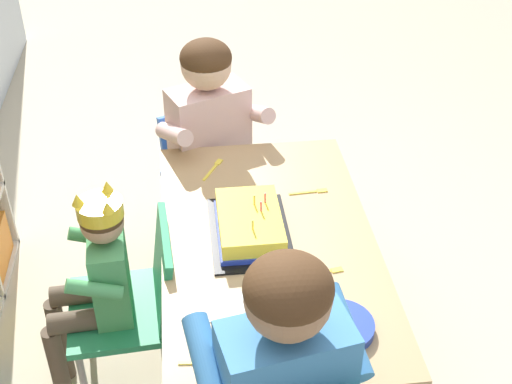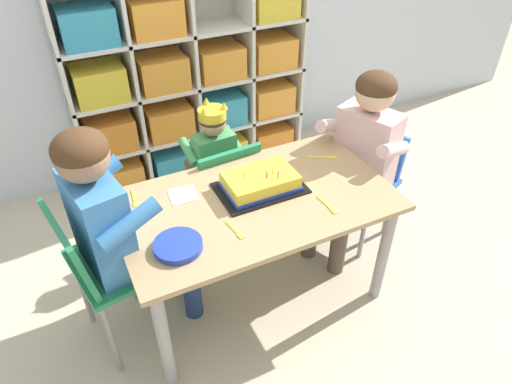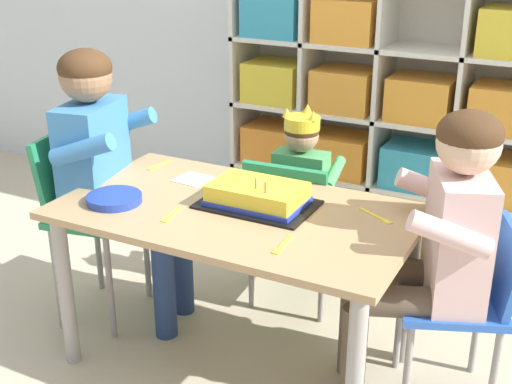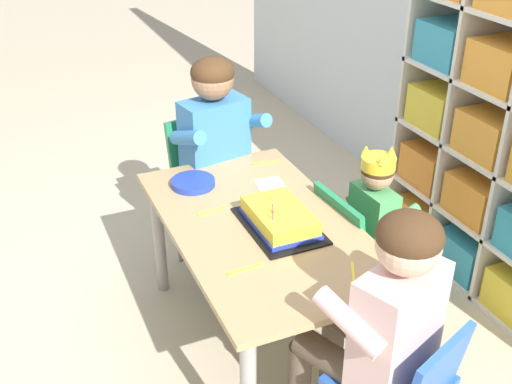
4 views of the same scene
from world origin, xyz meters
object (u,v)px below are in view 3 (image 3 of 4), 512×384
birthday_cake_on_tray (257,196)px  fork_beside_plate_stack (282,245)px  activity_table (237,232)px  classroom_chair_blue (294,221)px  child_with_crown (304,180)px  adult_helper_seated (109,158)px  paper_plate_stack (114,199)px  fork_scattered_mid_table (158,166)px  guest_at_table_side (439,232)px  fork_by_napkin (170,216)px  classroom_chair_guest_side (467,296)px  fork_at_table_front_edge (377,217)px  classroom_chair_adult_side (86,203)px

birthday_cake_on_tray → fork_beside_plate_stack: 0.31m
activity_table → classroom_chair_blue: classroom_chair_blue is taller
child_with_crown → adult_helper_seated: adult_helper_seated is taller
classroom_chair_blue → paper_plate_stack: classroom_chair_blue is taller
child_with_crown → fork_scattered_mid_table: child_with_crown is taller
guest_at_table_side → fork_by_napkin: bearing=-92.7°
classroom_chair_guest_side → child_with_crown: bearing=-139.3°
classroom_chair_guest_side → fork_scattered_mid_table: bearing=-114.4°
fork_at_table_front_edge → adult_helper_seated: bearing=33.9°
classroom_chair_adult_side → fork_at_table_front_edge: 1.14m
activity_table → paper_plate_stack: bearing=-160.1°
adult_helper_seated → classroom_chair_guest_side: size_ratio=1.72×
classroom_chair_adult_side → activity_table: bearing=-103.9°
birthday_cake_on_tray → fork_at_table_front_edge: birthday_cake_on_tray is taller
classroom_chair_blue → child_with_crown: 0.17m
fork_at_table_front_edge → classroom_chair_guest_side: bearing=-147.4°
fork_scattered_mid_table → fork_by_napkin: bearing=-134.8°
child_with_crown → birthday_cake_on_tray: bearing=91.0°
adult_helper_seated → guest_at_table_side: 1.22m
paper_plate_stack → fork_beside_plate_stack: size_ratio=1.37×
paper_plate_stack → fork_scattered_mid_table: size_ratio=1.42×
activity_table → birthday_cake_on_tray: bearing=48.1°
classroom_chair_adult_side → fork_at_table_front_edge: bearing=-95.2°
classroom_chair_guest_side → classroom_chair_adult_side: bearing=-106.5°
fork_at_table_front_edge → activity_table: bearing=47.4°
activity_table → classroom_chair_guest_side: bearing=12.7°
fork_scattered_mid_table → fork_beside_plate_stack: (0.72, -0.40, 0.00)m
child_with_crown → fork_by_napkin: bearing=72.6°
child_with_crown → classroom_chair_adult_side: 0.86m
guest_at_table_side → fork_beside_plate_stack: bearing=-73.7°
classroom_chair_guest_side → fork_at_table_front_edge: bearing=-108.0°
child_with_crown → fork_beside_plate_stack: bearing=104.6°
fork_beside_plate_stack → fork_scattered_mid_table: bearing=57.0°
classroom_chair_guest_side → fork_beside_plate_stack: bearing=-76.6°
classroom_chair_adult_side → fork_by_napkin: bearing=-120.4°
fork_beside_plate_stack → fork_by_napkin: same height
activity_table → fork_scattered_mid_table: (-0.47, 0.22, 0.09)m
birthday_cake_on_tray → classroom_chair_adult_side: bearing=-178.5°
classroom_chair_adult_side → paper_plate_stack: 0.37m
classroom_chair_adult_side → adult_helper_seated: size_ratio=0.70×
classroom_chair_blue → classroom_chair_adult_side: 0.81m
fork_beside_plate_stack → fork_by_napkin: 0.41m
fork_beside_plate_stack → activity_table: bearing=50.7°
classroom_chair_blue → fork_at_table_front_edge: size_ratio=4.80×
classroom_chair_guest_side → fork_scattered_mid_table: (-1.21, 0.05, 0.22)m
guest_at_table_side → fork_scattered_mid_table: 1.11m
fork_by_napkin → classroom_chair_guest_side: bearing=-79.4°
classroom_chair_blue → fork_at_table_front_edge: (0.42, -0.29, 0.22)m
paper_plate_stack → fork_at_table_front_edge: (0.83, 0.29, -0.01)m
activity_table → fork_scattered_mid_table: size_ratio=9.00×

